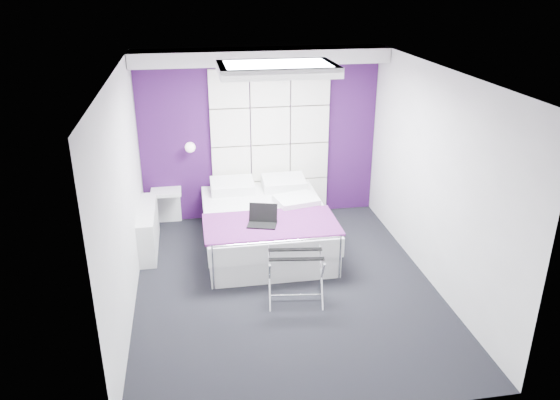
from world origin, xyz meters
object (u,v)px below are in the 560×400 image
(radiator, at_px, (148,229))
(nightstand, at_px, (166,192))
(luggage_rack, at_px, (296,277))
(laptop, at_px, (262,219))
(bed, at_px, (265,226))
(wall_lamp, at_px, (190,147))

(radiator, height_order, nightstand, radiator)
(luggage_rack, xyz_separation_m, laptop, (-0.27, 0.92, 0.34))
(radiator, xyz_separation_m, luggage_rack, (1.75, -1.63, 0.01))
(bed, relative_size, laptop, 5.72)
(bed, distance_m, luggage_rack, 1.44)
(bed, bearing_deg, laptop, -103.02)
(bed, xyz_separation_m, luggage_rack, (0.15, -1.43, -0.00))
(bed, distance_m, laptop, 0.62)
(nightstand, bearing_deg, bed, -34.04)
(wall_lamp, distance_m, bed, 1.64)
(radiator, height_order, laptop, laptop)
(wall_lamp, relative_size, laptop, 0.41)
(laptop, bearing_deg, wall_lamp, 136.32)
(nightstand, height_order, luggage_rack, luggage_rack)
(wall_lamp, xyz_separation_m, laptop, (0.84, -1.47, -0.57))
(wall_lamp, height_order, bed, wall_lamp)
(luggage_rack, height_order, laptop, laptop)
(nightstand, bearing_deg, laptop, -48.98)
(bed, relative_size, nightstand, 4.67)
(bed, height_order, nightstand, bed)
(nightstand, relative_size, luggage_rack, 0.72)
(bed, relative_size, luggage_rack, 3.35)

